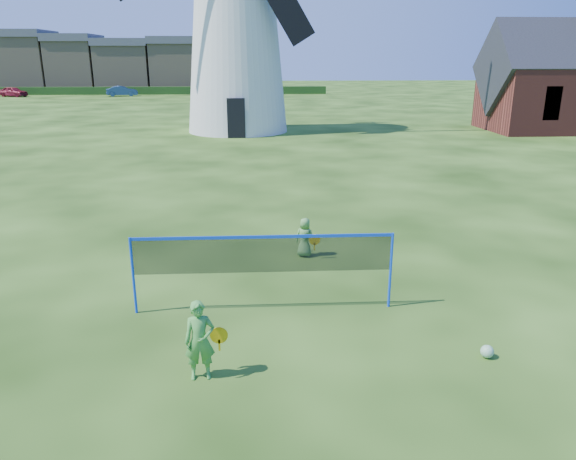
% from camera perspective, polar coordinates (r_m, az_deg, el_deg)
% --- Properties ---
extents(ground, '(220.00, 220.00, 0.00)m').
position_cam_1_polar(ground, '(10.83, -0.92, -8.41)').
color(ground, black).
rests_on(ground, ground).
extents(windmill, '(14.66, 6.59, 20.05)m').
position_cam_1_polar(windmill, '(37.04, -5.58, 21.02)').
color(windmill, white).
rests_on(windmill, ground).
extents(badminton_net, '(5.05, 0.05, 1.55)m').
position_cam_1_polar(badminton_net, '(10.40, -2.63, -2.72)').
color(badminton_net, blue).
rests_on(badminton_net, ground).
extents(player_girl, '(0.67, 0.37, 1.29)m').
position_cam_1_polar(player_girl, '(8.54, -9.28, -11.44)').
color(player_girl, '#47993D').
rests_on(player_girl, ground).
extents(player_boy, '(0.64, 0.48, 0.99)m').
position_cam_1_polar(player_boy, '(13.46, 1.80, -0.79)').
color(player_boy, '#589447').
rests_on(player_boy, ground).
extents(play_ball, '(0.22, 0.22, 0.22)m').
position_cam_1_polar(play_ball, '(9.78, 20.27, -11.93)').
color(play_ball, green).
rests_on(play_ball, ground).
extents(terraced_houses, '(51.44, 8.40, 8.36)m').
position_cam_1_polar(terraced_houses, '(85.83, -21.89, 15.96)').
color(terraced_houses, gray).
rests_on(terraced_houses, ground).
extents(hedge, '(62.00, 0.80, 1.00)m').
position_cam_1_polar(hedge, '(78.85, -19.68, 13.67)').
color(hedge, '#193814').
rests_on(hedge, ground).
extents(car_left, '(3.96, 2.75, 1.25)m').
position_cam_1_polar(car_left, '(78.55, -27.01, 12.88)').
color(car_left, maroon).
rests_on(car_left, ground).
extents(car_right, '(4.04, 2.02, 1.27)m').
position_cam_1_polar(car_right, '(74.52, -17.10, 13.83)').
color(car_right, navy).
rests_on(car_right, ground).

